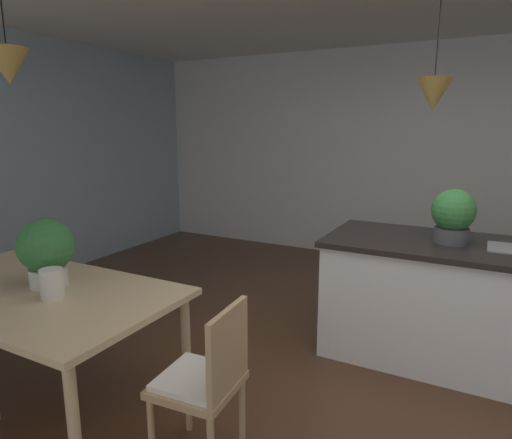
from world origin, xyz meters
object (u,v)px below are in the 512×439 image
dining_table (32,298)px  vase_on_dining_table (52,284)px  potted_plant_on_table (46,250)px  chair_kitchen_end (206,379)px  potted_plant_on_island (453,215)px  kitchen_island (480,306)px

dining_table → vase_on_dining_table: bearing=-8.4°
potted_plant_on_table → vase_on_dining_table: size_ratio=2.43×
chair_kitchen_end → potted_plant_on_table: bearing=176.0°
chair_kitchen_end → potted_plant_on_island: bearing=60.5°
chair_kitchen_end → kitchen_island: (1.20, 1.71, -0.01)m
dining_table → potted_plant_on_island: potted_plant_on_island is taller
kitchen_island → potted_plant_on_table: bearing=-146.6°
chair_kitchen_end → kitchen_island: 2.08m
potted_plant_on_table → vase_on_dining_table: (0.20, -0.13, -0.15)m
dining_table → potted_plant_on_table: 0.32m
chair_kitchen_end → kitchen_island: bearing=54.9°
potted_plant_on_island → chair_kitchen_end: bearing=-119.5°
chair_kitchen_end → vase_on_dining_table: 1.11m
vase_on_dining_table → dining_table: bearing=171.6°
kitchen_island → potted_plant_on_island: (-0.23, 0.00, 0.64)m
kitchen_island → potted_plant_on_island: bearing=180.0°
potted_plant_on_island → potted_plant_on_table: (-2.22, -1.62, -0.15)m
dining_table → vase_on_dining_table: (0.25, -0.04, 0.15)m
dining_table → kitchen_island: size_ratio=0.85×
potted_plant_on_island → vase_on_dining_table: 2.68m
dining_table → chair_kitchen_end: chair_kitchen_end is taller
chair_kitchen_end → dining_table: bearing=-179.8°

